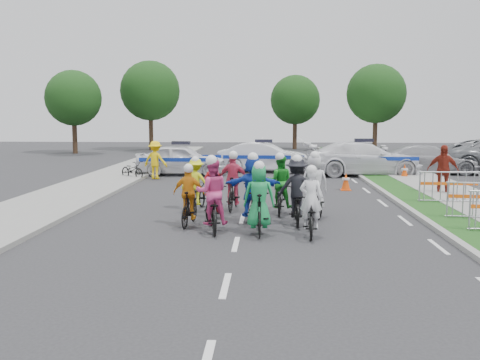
# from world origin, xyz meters

# --- Properties ---
(ground) EXTENTS (90.00, 90.00, 0.00)m
(ground) POSITION_xyz_m (0.00, 0.00, 0.00)
(ground) COLOR #28282B
(ground) RESTS_ON ground
(curb_right) EXTENTS (0.20, 60.00, 0.12)m
(curb_right) POSITION_xyz_m (5.10, 5.00, 0.06)
(curb_right) COLOR gray
(curb_right) RESTS_ON ground
(grass_strip) EXTENTS (1.20, 60.00, 0.11)m
(grass_strip) POSITION_xyz_m (5.80, 5.00, 0.06)
(grass_strip) COLOR #1C4716
(grass_strip) RESTS_ON ground
(sidewalk_left) EXTENTS (3.00, 60.00, 0.13)m
(sidewalk_left) POSITION_xyz_m (-6.50, 5.00, 0.07)
(sidewalk_left) COLOR gray
(sidewalk_left) RESTS_ON ground
(rider_0) EXTENTS (0.71, 1.77, 1.77)m
(rider_0) POSITION_xyz_m (1.79, 0.98, 0.59)
(rider_0) COLOR black
(rider_0) RESTS_ON ground
(rider_1) EXTENTS (0.80, 1.78, 1.86)m
(rider_1) POSITION_xyz_m (0.51, 1.09, 0.72)
(rider_1) COLOR black
(rider_1) RESTS_ON ground
(rider_2) EXTENTS (0.99, 2.02, 1.97)m
(rider_2) POSITION_xyz_m (-0.70, 1.40, 0.73)
(rider_2) COLOR black
(rider_2) RESTS_ON ground
(rider_3) EXTENTS (0.88, 1.64, 1.69)m
(rider_3) POSITION_xyz_m (-1.38, 2.00, 0.66)
(rider_3) COLOR black
(rider_3) RESTS_ON ground
(rider_4) EXTENTS (1.06, 1.87, 1.91)m
(rider_4) POSITION_xyz_m (1.52, 2.50, 0.74)
(rider_4) COLOR black
(rider_4) RESTS_ON ground
(rider_5) EXTENTS (1.57, 1.87, 1.96)m
(rider_5) POSITION_xyz_m (0.32, 2.57, 0.82)
(rider_5) COLOR black
(rider_5) RESTS_ON ground
(rider_6) EXTENTS (0.82, 1.74, 1.70)m
(rider_6) POSITION_xyz_m (-0.85, 3.24, 0.57)
(rider_6) COLOR black
(rider_6) RESTS_ON ground
(rider_7) EXTENTS (0.88, 1.90, 1.93)m
(rider_7) POSITION_xyz_m (2.08, 3.52, 0.75)
(rider_7) COLOR black
(rider_7) RESTS_ON ground
(rider_8) EXTENTS (0.80, 1.84, 1.86)m
(rider_8) POSITION_xyz_m (1.08, 3.98, 0.69)
(rider_8) COLOR black
(rider_8) RESTS_ON ground
(rider_9) EXTENTS (0.97, 1.82, 1.87)m
(rider_9) POSITION_xyz_m (-0.34, 4.45, 0.72)
(rider_9) COLOR black
(rider_9) RESTS_ON ground
(rider_10) EXTENTS (1.02, 1.74, 1.70)m
(rider_10) POSITION_xyz_m (-1.51, 4.36, 0.67)
(rider_10) COLOR black
(rider_10) RESTS_ON ground
(police_car_0) EXTENTS (4.48, 1.91, 1.51)m
(police_car_0) POSITION_xyz_m (-3.55, 14.05, 0.76)
(police_car_0) COLOR white
(police_car_0) RESTS_ON ground
(police_car_1) EXTENTS (4.80, 2.14, 1.53)m
(police_car_1) POSITION_xyz_m (0.50, 15.69, 0.77)
(police_car_1) COLOR white
(police_car_1) RESTS_ON ground
(police_car_2) EXTENTS (5.83, 2.74, 1.64)m
(police_car_2) POSITION_xyz_m (5.39, 14.31, 0.82)
(police_car_2) COLOR white
(police_car_2) RESTS_ON ground
(civilian_sedan) EXTENTS (5.15, 2.66, 1.43)m
(civilian_sedan) POSITION_xyz_m (8.93, 15.42, 0.71)
(civilian_sedan) COLOR #A9A8AD
(civilian_sedan) RESTS_ON ground
(spectator_2) EXTENTS (1.18, 0.74, 1.88)m
(spectator_2) POSITION_xyz_m (7.16, 7.87, 0.94)
(spectator_2) COLOR maroon
(spectator_2) RESTS_ON ground
(marshal_hiviz) EXTENTS (1.26, 0.92, 1.76)m
(marshal_hiviz) POSITION_xyz_m (-4.48, 12.34, 0.88)
(marshal_hiviz) COLOR yellow
(marshal_hiviz) RESTS_ON ground
(barrier_2) EXTENTS (2.01, 0.53, 1.12)m
(barrier_2) POSITION_xyz_m (6.70, 5.74, 0.56)
(barrier_2) COLOR #A5A8AD
(barrier_2) RESTS_ON ground
(cone_0) EXTENTS (0.40, 0.40, 0.70)m
(cone_0) POSITION_xyz_m (3.81, 9.07, 0.34)
(cone_0) COLOR #F24C0C
(cone_0) RESTS_ON ground
(cone_1) EXTENTS (0.40, 0.40, 0.70)m
(cone_1) POSITION_xyz_m (7.07, 12.97, 0.34)
(cone_1) COLOR #F24C0C
(cone_1) RESTS_ON ground
(parked_bike) EXTENTS (1.57, 1.43, 0.83)m
(parked_bike) POSITION_xyz_m (-5.56, 12.29, 0.42)
(parked_bike) COLOR black
(parked_bike) RESTS_ON ground
(tree_0) EXTENTS (4.20, 4.20, 6.30)m
(tree_0) POSITION_xyz_m (-14.00, 28.00, 4.19)
(tree_0) COLOR #382619
(tree_0) RESTS_ON ground
(tree_1) EXTENTS (4.55, 4.55, 6.82)m
(tree_1) POSITION_xyz_m (9.00, 30.00, 4.54)
(tree_1) COLOR #382619
(tree_1) RESTS_ON ground
(tree_3) EXTENTS (4.90, 4.90, 7.35)m
(tree_3) POSITION_xyz_m (-9.00, 32.00, 4.89)
(tree_3) COLOR #382619
(tree_3) RESTS_ON ground
(tree_4) EXTENTS (4.20, 4.20, 6.30)m
(tree_4) POSITION_xyz_m (3.00, 34.00, 4.19)
(tree_4) COLOR #382619
(tree_4) RESTS_ON ground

